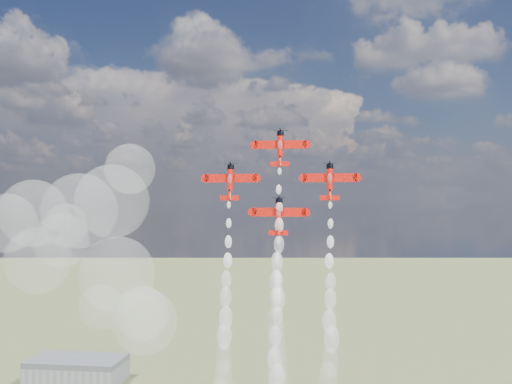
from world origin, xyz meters
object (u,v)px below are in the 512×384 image
object	(u,v)px
plane_slot	(279,216)
plane_lead	(280,148)
hangar	(77,370)
plane_left	(230,181)
plane_right	(330,181)

from	to	relation	value
plane_slot	plane_lead	bearing A→B (deg)	90.00
hangar	plane_slot	size ratio (longest dim) A/B	3.70
plane_lead	plane_slot	size ratio (longest dim) A/B	1.00
plane_left	plane_slot	xyz separation A→B (m)	(12.67, -1.94, -8.66)
plane_lead	plane_slot	bearing A→B (deg)	-90.00
hangar	plane_right	distance (m)	232.27
plane_lead	plane_right	size ratio (longest dim) A/B	1.00
plane_lead	plane_left	bearing A→B (deg)	-171.31
plane_right	plane_slot	distance (m)	15.47
hangar	plane_left	bearing A→B (deg)	-54.71
hangar	plane_slot	distance (m)	222.74
plane_left	plane_slot	size ratio (longest dim) A/B	1.00
hangar	plane_lead	xyz separation A→B (m)	(125.37, -157.29, 106.32)
plane_lead	plane_right	world-z (taller)	plane_lead
plane_lead	plane_right	bearing A→B (deg)	-8.69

